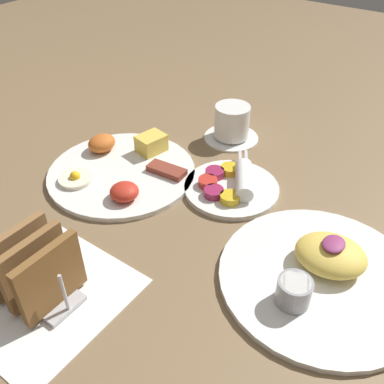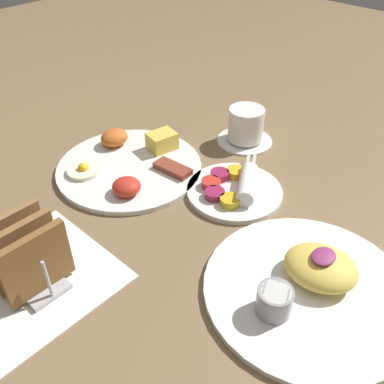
{
  "view_description": "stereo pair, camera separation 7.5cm",
  "coord_description": "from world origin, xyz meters",
  "px_view_note": "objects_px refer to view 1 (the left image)",
  "views": [
    {
      "loc": [
        -0.43,
        -0.3,
        0.49
      ],
      "look_at": [
        0.05,
        0.04,
        0.03
      ],
      "focal_mm": 40.0,
      "sensor_mm": 36.0,
      "label": 1
    },
    {
      "loc": [
        -0.39,
        -0.36,
        0.49
      ],
      "look_at": [
        0.05,
        0.04,
        0.03
      ],
      "focal_mm": 40.0,
      "sensor_mm": 36.0,
      "label": 2
    }
  ],
  "objects_px": {
    "plate_foreground": "(321,272)",
    "toast_rack": "(36,270)",
    "plate_condiments": "(232,185)",
    "plate_breakfast": "(122,169)",
    "coffee_cup": "(232,124)"
  },
  "relations": [
    {
      "from": "plate_foreground",
      "to": "toast_rack",
      "type": "bearing_deg",
      "value": 129.8
    },
    {
      "from": "plate_condiments",
      "to": "toast_rack",
      "type": "distance_m",
      "value": 0.38
    },
    {
      "from": "plate_breakfast",
      "to": "plate_foreground",
      "type": "distance_m",
      "value": 0.42
    },
    {
      "from": "plate_foreground",
      "to": "toast_rack",
      "type": "distance_m",
      "value": 0.4
    },
    {
      "from": "plate_breakfast",
      "to": "coffee_cup",
      "type": "xyz_separation_m",
      "value": [
        0.24,
        -0.1,
        0.03
      ]
    },
    {
      "from": "plate_condiments",
      "to": "plate_foreground",
      "type": "xyz_separation_m",
      "value": [
        -0.11,
        -0.22,
        0.0
      ]
    },
    {
      "from": "coffee_cup",
      "to": "toast_rack",
      "type": "bearing_deg",
      "value": -178.91
    },
    {
      "from": "coffee_cup",
      "to": "plate_breakfast",
      "type": "bearing_deg",
      "value": 156.33
    },
    {
      "from": "plate_breakfast",
      "to": "plate_foreground",
      "type": "relative_size",
      "value": 0.96
    },
    {
      "from": "toast_rack",
      "to": "coffee_cup",
      "type": "bearing_deg",
      "value": 1.09
    },
    {
      "from": "plate_breakfast",
      "to": "plate_condiments",
      "type": "xyz_separation_m",
      "value": [
        0.08,
        -0.2,
        0.0
      ]
    },
    {
      "from": "plate_condiments",
      "to": "plate_breakfast",
      "type": "bearing_deg",
      "value": 110.71
    },
    {
      "from": "plate_foreground",
      "to": "toast_rack",
      "type": "xyz_separation_m",
      "value": [
        -0.26,
        0.31,
        0.04
      ]
    },
    {
      "from": "plate_foreground",
      "to": "toast_rack",
      "type": "relative_size",
      "value": 2.58
    },
    {
      "from": "plate_breakfast",
      "to": "plate_foreground",
      "type": "xyz_separation_m",
      "value": [
        -0.03,
        -0.42,
        0.0
      ]
    }
  ]
}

